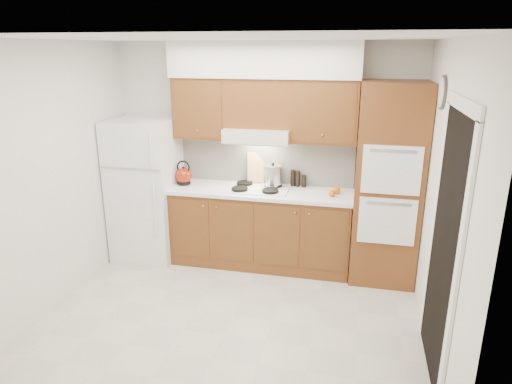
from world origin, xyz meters
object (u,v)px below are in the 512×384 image
Objects in this scene: fridge at (146,190)px; oven_cabinet at (388,185)px; stock_pot at (273,175)px; kettle at (184,176)px.

fridge is 0.78× the size of oven_cabinet.
oven_cabinet reaches higher than stock_pot.
fridge is 8.79× the size of kettle.
kettle is at bearing 7.10° from fridge.
stock_pot reaches higher than kettle.
stock_pot is at bearing -13.36° from kettle.
fridge reaches higher than kettle.
kettle is at bearing -172.79° from stock_pot.
fridge is 0.51m from kettle.
fridge is at bearing 166.54° from kettle.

